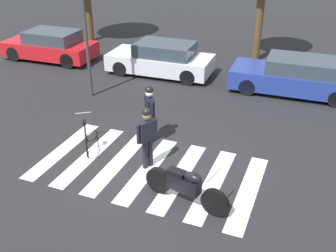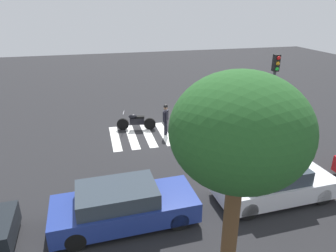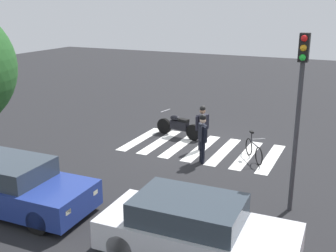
# 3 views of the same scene
# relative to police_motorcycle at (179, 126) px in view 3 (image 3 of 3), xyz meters

# --- Properties ---
(ground_plane) EXTENTS (60.00, 60.00, 0.00)m
(ground_plane) POSITION_rel_police_motorcycle_xyz_m (-1.40, 0.95, -0.47)
(ground_plane) COLOR #232326
(police_motorcycle) EXTENTS (2.18, 0.74, 1.05)m
(police_motorcycle) POSITION_rel_police_motorcycle_xyz_m (0.00, 0.00, 0.00)
(police_motorcycle) COLOR black
(police_motorcycle) RESTS_ON ground_plane
(leaning_bicycle) EXTENTS (0.97, 1.38, 0.98)m
(leaning_bicycle) POSITION_rel_police_motorcycle_xyz_m (-3.53, 1.33, -0.10)
(leaning_bicycle) COLOR black
(leaning_bicycle) RESTS_ON ground_plane
(officer_on_foot) EXTENTS (0.40, 0.59, 1.74)m
(officer_on_foot) POSITION_rel_police_motorcycle_xyz_m (-1.45, 1.07, 0.53)
(officer_on_foot) COLOR black
(officer_on_foot) RESTS_ON ground_plane
(officer_by_motorcycle) EXTENTS (0.45, 0.55, 1.77)m
(officer_by_motorcycle) POSITION_rel_police_motorcycle_xyz_m (-1.96, 2.38, 0.55)
(officer_by_motorcycle) COLOR black
(officer_by_motorcycle) RESTS_ON ground_plane
(crosswalk_stripes) EXTENTS (5.85, 3.26, 0.01)m
(crosswalk_stripes) POSITION_rel_police_motorcycle_xyz_m (-1.40, 0.95, -0.46)
(crosswalk_stripes) COLOR silver
(crosswalk_stripes) RESTS_ON ground_plane
(car_white_van) EXTENTS (4.39, 1.95, 1.36)m
(car_white_van) POSITION_rel_police_motorcycle_xyz_m (-3.84, 7.77, 0.19)
(car_white_van) COLOR black
(car_white_van) RESTS_ON ground_plane
(car_blue_hatchback) EXTENTS (4.70, 1.98, 1.38)m
(car_blue_hatchback) POSITION_rel_police_motorcycle_xyz_m (1.61, 7.76, 0.19)
(car_blue_hatchback) COLOR black
(car_blue_hatchback) RESTS_ON ground_plane
(traffic_light_pole) EXTENTS (0.24, 0.33, 4.73)m
(traffic_light_pole) POSITION_rel_police_motorcycle_xyz_m (-5.38, 4.67, 2.67)
(traffic_light_pole) COLOR #38383D
(traffic_light_pole) RESTS_ON ground_plane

